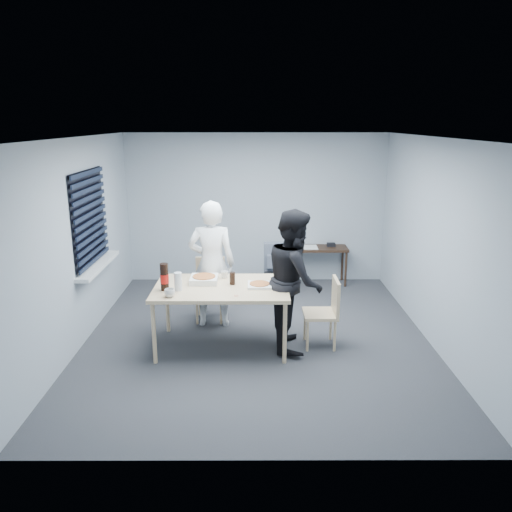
{
  "coord_description": "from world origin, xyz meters",
  "views": [
    {
      "loc": [
        -0.03,
        -6.14,
        2.8
      ],
      "look_at": [
        -0.01,
        0.1,
        1.1
      ],
      "focal_mm": 35.0,
      "sensor_mm": 36.0,
      "label": 1
    }
  ],
  "objects_px": {
    "person_white": "(212,264)",
    "person_black": "(295,280)",
    "stool": "(274,276)",
    "backpack": "(274,257)",
    "mug_b": "(224,275)",
    "mug_a": "(170,293)",
    "soda_bottle": "(164,277)",
    "dining_table": "(221,291)",
    "chair_far": "(210,284)",
    "chair_right": "(327,308)",
    "side_table": "(319,251)"
  },
  "relations": [
    {
      "from": "person_white",
      "to": "mug_b",
      "type": "relative_size",
      "value": 17.7
    },
    {
      "from": "stool",
      "to": "mug_a",
      "type": "distance_m",
      "value": 2.68
    },
    {
      "from": "chair_far",
      "to": "mug_b",
      "type": "height_order",
      "value": "mug_b"
    },
    {
      "from": "person_white",
      "to": "mug_b",
      "type": "distance_m",
      "value": 0.43
    },
    {
      "from": "soda_bottle",
      "to": "mug_a",
      "type": "bearing_deg",
      "value": -68.03
    },
    {
      "from": "mug_b",
      "to": "soda_bottle",
      "type": "bearing_deg",
      "value": -145.51
    },
    {
      "from": "backpack",
      "to": "mug_b",
      "type": "distance_m",
      "value": 1.71
    },
    {
      "from": "person_white",
      "to": "person_black",
      "type": "xyz_separation_m",
      "value": [
        1.09,
        -0.7,
        0.0
      ]
    },
    {
      "from": "dining_table",
      "to": "stool",
      "type": "height_order",
      "value": "dining_table"
    },
    {
      "from": "side_table",
      "to": "chair_far",
      "type": "bearing_deg",
      "value": -138.28
    },
    {
      "from": "chair_far",
      "to": "mug_a",
      "type": "xyz_separation_m",
      "value": [
        -0.35,
        -1.35,
        0.34
      ]
    },
    {
      "from": "dining_table",
      "to": "soda_bottle",
      "type": "relative_size",
      "value": 4.96
    },
    {
      "from": "side_table",
      "to": "stool",
      "type": "height_order",
      "value": "side_table"
    },
    {
      "from": "chair_right",
      "to": "person_white",
      "type": "xyz_separation_m",
      "value": [
        -1.5,
        0.7,
        0.37
      ]
    },
    {
      "from": "chair_far",
      "to": "person_black",
      "type": "distance_m",
      "value": 1.53
    },
    {
      "from": "dining_table",
      "to": "person_black",
      "type": "xyz_separation_m",
      "value": [
        0.91,
        0.02,
        0.14
      ]
    },
    {
      "from": "chair_far",
      "to": "side_table",
      "type": "bearing_deg",
      "value": 41.72
    },
    {
      "from": "chair_right",
      "to": "stool",
      "type": "xyz_separation_m",
      "value": [
        -0.6,
        1.88,
        -0.18
      ]
    },
    {
      "from": "side_table",
      "to": "soda_bottle",
      "type": "height_order",
      "value": "soda_bottle"
    },
    {
      "from": "person_white",
      "to": "mug_a",
      "type": "distance_m",
      "value": 1.17
    },
    {
      "from": "mug_a",
      "to": "soda_bottle",
      "type": "bearing_deg",
      "value": 111.97
    },
    {
      "from": "mug_a",
      "to": "mug_b",
      "type": "bearing_deg",
      "value": 50.43
    },
    {
      "from": "chair_right",
      "to": "soda_bottle",
      "type": "xyz_separation_m",
      "value": [
        -2.0,
        -0.16,
        0.46
      ]
    },
    {
      "from": "chair_far",
      "to": "chair_right",
      "type": "distance_m",
      "value": 1.83
    },
    {
      "from": "side_table",
      "to": "stool",
      "type": "bearing_deg",
      "value": -141.29
    },
    {
      "from": "chair_far",
      "to": "chair_right",
      "type": "height_order",
      "value": "same"
    },
    {
      "from": "mug_a",
      "to": "chair_far",
      "type": "bearing_deg",
      "value": 75.71
    },
    {
      "from": "mug_a",
      "to": "person_white",
      "type": "bearing_deg",
      "value": 69.98
    },
    {
      "from": "stool",
      "to": "backpack",
      "type": "distance_m",
      "value": 0.33
    },
    {
      "from": "side_table",
      "to": "mug_a",
      "type": "distance_m",
      "value": 3.62
    },
    {
      "from": "person_white",
      "to": "mug_b",
      "type": "height_order",
      "value": "person_white"
    },
    {
      "from": "person_white",
      "to": "stool",
      "type": "distance_m",
      "value": 1.58
    },
    {
      "from": "dining_table",
      "to": "backpack",
      "type": "bearing_deg",
      "value": 68.87
    },
    {
      "from": "soda_bottle",
      "to": "person_white",
      "type": "bearing_deg",
      "value": 59.79
    },
    {
      "from": "backpack",
      "to": "soda_bottle",
      "type": "relative_size",
      "value": 1.35
    },
    {
      "from": "backpack",
      "to": "mug_a",
      "type": "distance_m",
      "value": 2.62
    },
    {
      "from": "person_white",
      "to": "person_black",
      "type": "bearing_deg",
      "value": 147.32
    },
    {
      "from": "dining_table",
      "to": "person_white",
      "type": "relative_size",
      "value": 0.94
    },
    {
      "from": "backpack",
      "to": "soda_bottle",
      "type": "distance_m",
      "value": 2.48
    },
    {
      "from": "dining_table",
      "to": "chair_right",
      "type": "xyz_separation_m",
      "value": [
        1.33,
        0.02,
        -0.24
      ]
    },
    {
      "from": "chair_right",
      "to": "stool",
      "type": "distance_m",
      "value": 1.98
    },
    {
      "from": "person_white",
      "to": "person_black",
      "type": "relative_size",
      "value": 1.0
    },
    {
      "from": "chair_right",
      "to": "backpack",
      "type": "xyz_separation_m",
      "value": [
        -0.6,
        1.87,
        0.15
      ]
    },
    {
      "from": "soda_bottle",
      "to": "mug_b",
      "type": "bearing_deg",
      "value": 34.49
    },
    {
      "from": "mug_b",
      "to": "soda_bottle",
      "type": "height_order",
      "value": "soda_bottle"
    },
    {
      "from": "chair_right",
      "to": "mug_a",
      "type": "height_order",
      "value": "mug_a"
    },
    {
      "from": "person_black",
      "to": "soda_bottle",
      "type": "height_order",
      "value": "person_black"
    },
    {
      "from": "person_white",
      "to": "chair_right",
      "type": "bearing_deg",
      "value": 155.06
    },
    {
      "from": "chair_right",
      "to": "chair_far",
      "type": "bearing_deg",
      "value": 148.56
    },
    {
      "from": "stool",
      "to": "person_black",
      "type": "bearing_deg",
      "value": -84.41
    }
  ]
}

